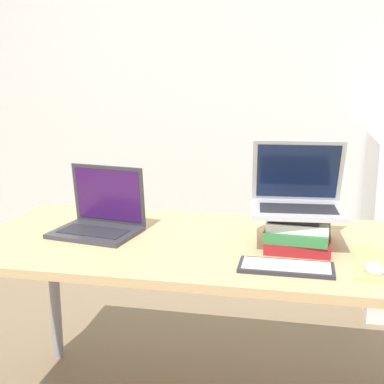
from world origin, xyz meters
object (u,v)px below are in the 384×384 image
(book_stack, at_px, (298,230))
(laptop_on_books, at_px, (298,197))
(wireless_keyboard, at_px, (286,267))
(laptop_left, at_px, (100,219))
(mouse, at_px, (374,269))

(book_stack, xyz_separation_m, laptop_on_books, (-0.01, 0.01, 0.12))
(laptop_on_books, height_order, wireless_keyboard, laptop_on_books)
(laptop_left, xyz_separation_m, laptop_on_books, (0.73, -0.01, 0.13))
(laptop_left, xyz_separation_m, book_stack, (0.74, -0.02, 0.01))
(wireless_keyboard, bearing_deg, laptop_left, 160.44)
(book_stack, distance_m, wireless_keyboard, 0.24)
(wireless_keyboard, xyz_separation_m, mouse, (0.26, 0.01, 0.01))
(wireless_keyboard, bearing_deg, laptop_on_books, 84.05)
(laptop_on_books, bearing_deg, wireless_keyboard, -95.95)
(laptop_left, relative_size, laptop_on_books, 1.01)
(laptop_left, bearing_deg, mouse, -13.71)
(laptop_left, relative_size, wireless_keyboard, 1.15)
(book_stack, relative_size, laptop_on_books, 0.82)
(laptop_left, xyz_separation_m, wireless_keyboard, (0.71, -0.25, -0.04))
(laptop_on_books, bearing_deg, book_stack, -54.48)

